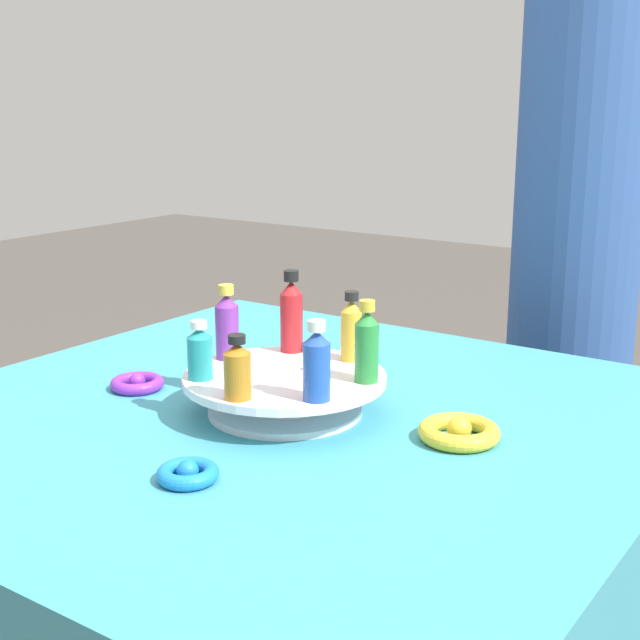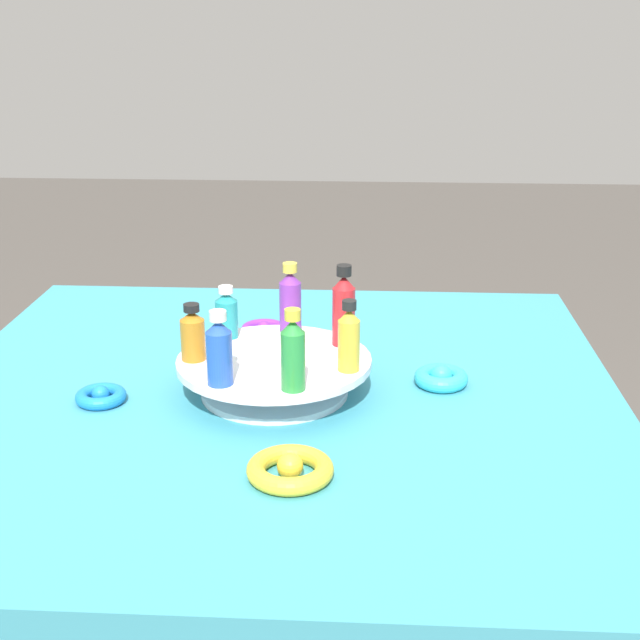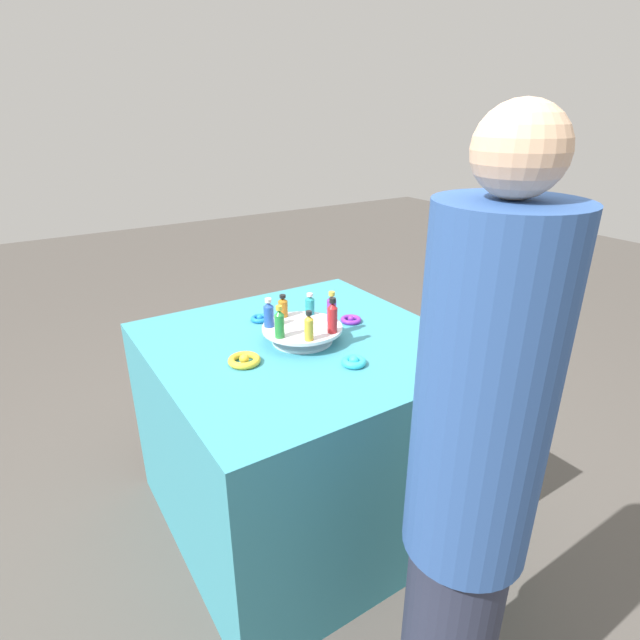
{
  "view_description": "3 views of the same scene",
  "coord_description": "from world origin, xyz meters",
  "px_view_note": "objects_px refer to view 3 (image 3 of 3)",
  "views": [
    {
      "loc": [
        -0.98,
        -0.74,
        1.25
      ],
      "look_at": [
        0.08,
        -0.01,
        0.92
      ],
      "focal_mm": 50.0,
      "sensor_mm": 36.0,
      "label": 1
    },
    {
      "loc": [
        0.14,
        -1.24,
        1.36
      ],
      "look_at": [
        0.07,
        -0.01,
        0.92
      ],
      "focal_mm": 50.0,
      "sensor_mm": 36.0,
      "label": 2
    },
    {
      "loc": [
        1.44,
        -0.85,
        1.59
      ],
      "look_at": [
        0.15,
        -0.02,
        0.94
      ],
      "focal_mm": 28.0,
      "sensor_mm": 36.0,
      "label": 3
    }
  ],
  "objects_px": {
    "bottle_gold": "(309,327)",
    "person_figure": "(469,494)",
    "display_stand": "(302,332)",
    "ribbon_bow_gold": "(244,360)",
    "ribbon_bow_blue": "(260,318)",
    "bottle_amber": "(283,307)",
    "bottle_blue": "(269,314)",
    "bottle_red": "(332,317)",
    "ribbon_bow_teal": "(354,362)",
    "bottle_green": "(279,323)",
    "ribbon_bow_purple": "(351,320)",
    "bottle_purple": "(332,307)",
    "bottle_teal": "(310,305)"
  },
  "relations": [
    {
      "from": "bottle_purple",
      "to": "ribbon_bow_purple",
      "type": "xyz_separation_m",
      "value": [
        -0.06,
        0.14,
        -0.1
      ]
    },
    {
      "from": "bottle_amber",
      "to": "person_figure",
      "type": "distance_m",
      "value": 1.02
    },
    {
      "from": "bottle_green",
      "to": "ribbon_bow_gold",
      "type": "bearing_deg",
      "value": -86.88
    },
    {
      "from": "bottle_green",
      "to": "ribbon_bow_blue",
      "type": "distance_m",
      "value": 0.32
    },
    {
      "from": "ribbon_bow_teal",
      "to": "bottle_blue",
      "type": "bearing_deg",
      "value": -155.18
    },
    {
      "from": "bottle_blue",
      "to": "ribbon_bow_gold",
      "type": "height_order",
      "value": "bottle_blue"
    },
    {
      "from": "bottle_teal",
      "to": "ribbon_bow_gold",
      "type": "xyz_separation_m",
      "value": [
        0.13,
        -0.34,
        -0.09
      ]
    },
    {
      "from": "ribbon_bow_teal",
      "to": "ribbon_bow_purple",
      "type": "height_order",
      "value": "ribbon_bow_teal"
    },
    {
      "from": "bottle_teal",
      "to": "ribbon_bow_blue",
      "type": "bearing_deg",
      "value": -142.29
    },
    {
      "from": "ribbon_bow_blue",
      "to": "person_figure",
      "type": "relative_size",
      "value": 0.05
    },
    {
      "from": "ribbon_bow_gold",
      "to": "bottle_blue",
      "type": "bearing_deg",
      "value": 125.84
    },
    {
      "from": "bottle_amber",
      "to": "bottle_purple",
      "type": "distance_m",
      "value": 0.19
    },
    {
      "from": "bottle_amber",
      "to": "bottle_teal",
      "type": "xyz_separation_m",
      "value": [
        0.04,
        0.1,
        -0.0
      ]
    },
    {
      "from": "bottle_amber",
      "to": "bottle_blue",
      "type": "bearing_deg",
      "value": -58.24
    },
    {
      "from": "ribbon_bow_blue",
      "to": "person_figure",
      "type": "bearing_deg",
      "value": -3.26
    },
    {
      "from": "bottle_gold",
      "to": "ribbon_bow_blue",
      "type": "height_order",
      "value": "bottle_gold"
    },
    {
      "from": "ribbon_bow_purple",
      "to": "ribbon_bow_blue",
      "type": "relative_size",
      "value": 1.11
    },
    {
      "from": "bottle_blue",
      "to": "bottle_green",
      "type": "bearing_deg",
      "value": -6.81
    },
    {
      "from": "display_stand",
      "to": "bottle_gold",
      "type": "relative_size",
      "value": 2.76
    },
    {
      "from": "ribbon_bow_purple",
      "to": "person_figure",
      "type": "bearing_deg",
      "value": -21.35
    },
    {
      "from": "bottle_blue",
      "to": "ribbon_bow_purple",
      "type": "xyz_separation_m",
      "value": [
        0.02,
        0.36,
        -0.1
      ]
    },
    {
      "from": "bottle_green",
      "to": "bottle_gold",
      "type": "bearing_deg",
      "value": 44.62
    },
    {
      "from": "bottle_green",
      "to": "person_figure",
      "type": "bearing_deg",
      "value": 0.11
    },
    {
      "from": "bottle_purple",
      "to": "ribbon_bow_teal",
      "type": "distance_m",
      "value": 0.27
    },
    {
      "from": "bottle_gold",
      "to": "bottle_amber",
      "type": "bearing_deg",
      "value": 173.19
    },
    {
      "from": "bottle_gold",
      "to": "person_figure",
      "type": "xyz_separation_m",
      "value": [
        0.78,
        -0.07,
        -0.09
      ]
    },
    {
      "from": "ribbon_bow_purple",
      "to": "person_figure",
      "type": "relative_size",
      "value": 0.05
    },
    {
      "from": "ribbon_bow_blue",
      "to": "person_figure",
      "type": "distance_m",
      "value": 1.15
    },
    {
      "from": "display_stand",
      "to": "bottle_blue",
      "type": "height_order",
      "value": "bottle_blue"
    },
    {
      "from": "bottle_purple",
      "to": "ribbon_bow_blue",
      "type": "relative_size",
      "value": 1.52
    },
    {
      "from": "bottle_amber",
      "to": "bottle_blue",
      "type": "xyz_separation_m",
      "value": [
        0.05,
        -0.09,
        0.01
      ]
    },
    {
      "from": "bottle_amber",
      "to": "display_stand",
      "type": "bearing_deg",
      "value": 6.05
    },
    {
      "from": "display_stand",
      "to": "ribbon_bow_gold",
      "type": "height_order",
      "value": "display_stand"
    },
    {
      "from": "ribbon_bow_gold",
      "to": "ribbon_bow_teal",
      "type": "distance_m",
      "value": 0.37
    },
    {
      "from": "bottle_green",
      "to": "ribbon_bow_purple",
      "type": "distance_m",
      "value": 0.39
    },
    {
      "from": "display_stand",
      "to": "bottle_purple",
      "type": "xyz_separation_m",
      "value": [
        0.01,
        0.12,
        0.08
      ]
    },
    {
      "from": "bottle_gold",
      "to": "person_figure",
      "type": "distance_m",
      "value": 0.79
    },
    {
      "from": "bottle_blue",
      "to": "bottle_green",
      "type": "xyz_separation_m",
      "value": [
        0.1,
        -0.01,
        0.0
      ]
    },
    {
      "from": "bottle_gold",
      "to": "person_figure",
      "type": "height_order",
      "value": "person_figure"
    },
    {
      "from": "ribbon_bow_teal",
      "to": "ribbon_bow_purple",
      "type": "xyz_separation_m",
      "value": [
        -0.3,
        0.21,
        -0.0
      ]
    },
    {
      "from": "bottle_amber",
      "to": "bottle_purple",
      "type": "relative_size",
      "value": 0.76
    },
    {
      "from": "bottle_amber",
      "to": "bottle_purple",
      "type": "bearing_deg",
      "value": 44.62
    },
    {
      "from": "bottle_green",
      "to": "bottle_teal",
      "type": "distance_m",
      "value": 0.24
    },
    {
      "from": "bottle_blue",
      "to": "ribbon_bow_gold",
      "type": "relative_size",
      "value": 0.98
    },
    {
      "from": "bottle_amber",
      "to": "ribbon_bow_blue",
      "type": "height_order",
      "value": "bottle_amber"
    },
    {
      "from": "bottle_blue",
      "to": "bottle_red",
      "type": "height_order",
      "value": "bottle_red"
    },
    {
      "from": "display_stand",
      "to": "bottle_amber",
      "type": "bearing_deg",
      "value": -173.95
    },
    {
      "from": "display_stand",
      "to": "bottle_blue",
      "type": "bearing_deg",
      "value": -122.53
    },
    {
      "from": "display_stand",
      "to": "bottle_gold",
      "type": "xyz_separation_m",
      "value": [
        0.11,
        -0.04,
        0.07
      ]
    },
    {
      "from": "bottle_green",
      "to": "ribbon_bow_gold",
      "type": "height_order",
      "value": "bottle_green"
    }
  ]
}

